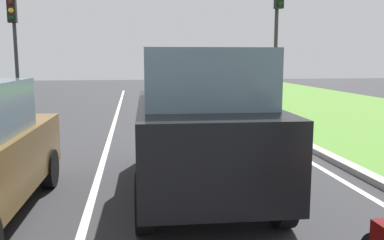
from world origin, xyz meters
name	(u,v)px	position (x,y,z in m)	size (l,w,h in m)	color
ground_plane	(136,133)	(0.00, 14.00, 0.00)	(60.00, 60.00, 0.00)	#2D2D30
lane_line_center	(111,134)	(-0.70, 14.00, 0.00)	(0.12, 32.00, 0.01)	silver
lane_line_right_edge	(256,130)	(3.60, 14.00, 0.00)	(0.12, 32.00, 0.01)	silver
curb_right	(272,128)	(4.10, 14.00, 0.06)	(0.24, 48.00, 0.12)	#9E9B93
car_suv_ahead	(199,121)	(0.99, 8.54, 1.17)	(2.08, 4.55, 2.28)	black
traffic_light_near_right	(277,23)	(5.38, 17.41, 3.48)	(0.32, 0.50, 5.22)	#2D2D2D
traffic_light_overhead_left	(14,32)	(-4.60, 19.29, 3.15)	(0.32, 0.50, 4.66)	#2D2D2D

